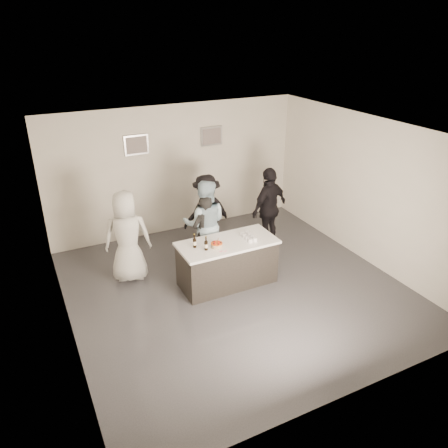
# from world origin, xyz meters

# --- Properties ---
(floor) EXTENTS (6.00, 6.00, 0.00)m
(floor) POSITION_xyz_m (0.00, 0.00, 0.00)
(floor) COLOR #3D3D42
(floor) RESTS_ON ground
(ceiling) EXTENTS (6.00, 6.00, 0.00)m
(ceiling) POSITION_xyz_m (0.00, 0.00, 3.00)
(ceiling) COLOR white
(wall_back) EXTENTS (6.00, 0.04, 3.00)m
(wall_back) POSITION_xyz_m (0.00, 3.00, 1.50)
(wall_back) COLOR silver
(wall_back) RESTS_ON ground
(wall_front) EXTENTS (6.00, 0.04, 3.00)m
(wall_front) POSITION_xyz_m (0.00, -3.00, 1.50)
(wall_front) COLOR silver
(wall_front) RESTS_ON ground
(wall_left) EXTENTS (0.04, 6.00, 3.00)m
(wall_left) POSITION_xyz_m (-3.00, 0.00, 1.50)
(wall_left) COLOR silver
(wall_left) RESTS_ON ground
(wall_right) EXTENTS (0.04, 6.00, 3.00)m
(wall_right) POSITION_xyz_m (3.00, 0.00, 1.50)
(wall_right) COLOR silver
(wall_right) RESTS_ON ground
(picture_left) EXTENTS (0.54, 0.04, 0.44)m
(picture_left) POSITION_xyz_m (-0.90, 2.97, 2.20)
(picture_left) COLOR #B2B2B7
(picture_left) RESTS_ON wall_back
(picture_right) EXTENTS (0.54, 0.04, 0.44)m
(picture_right) POSITION_xyz_m (0.90, 2.97, 2.20)
(picture_right) COLOR #B2B2B7
(picture_right) RESTS_ON wall_back
(bar_counter) EXTENTS (1.86, 0.86, 0.90)m
(bar_counter) POSITION_xyz_m (-0.06, 0.25, 0.45)
(bar_counter) COLOR white
(bar_counter) RESTS_ON ground
(cake) EXTENTS (0.22, 0.22, 0.07)m
(cake) POSITION_xyz_m (-0.32, 0.16, 0.94)
(cake) COLOR #E95718
(cake) RESTS_ON bar_counter
(beer_bottle_a) EXTENTS (0.07, 0.07, 0.26)m
(beer_bottle_a) POSITION_xyz_m (-0.68, 0.32, 1.03)
(beer_bottle_a) COLOR black
(beer_bottle_a) RESTS_ON bar_counter
(beer_bottle_b) EXTENTS (0.07, 0.07, 0.26)m
(beer_bottle_b) POSITION_xyz_m (-0.54, 0.14, 1.03)
(beer_bottle_b) COLOR black
(beer_bottle_b) RESTS_ON bar_counter
(tumbler_cluster) EXTENTS (0.19, 0.40, 0.08)m
(tumbler_cluster) POSITION_xyz_m (0.37, 0.20, 0.94)
(tumbler_cluster) COLOR gold
(tumbler_cluster) RESTS_ON bar_counter
(candles) EXTENTS (0.24, 0.08, 0.01)m
(candles) POSITION_xyz_m (-0.33, -0.06, 0.90)
(candles) COLOR pink
(candles) RESTS_ON bar_counter
(person_main_black) EXTENTS (0.67, 0.55, 1.59)m
(person_main_black) POSITION_xyz_m (-0.21, 0.96, 0.79)
(person_main_black) COLOR black
(person_main_black) RESTS_ON ground
(person_main_blue) EXTENTS (1.10, 1.00, 1.85)m
(person_main_blue) POSITION_xyz_m (-0.13, 1.10, 0.93)
(person_main_blue) COLOR #A1C0D2
(person_main_blue) RESTS_ON ground
(person_guest_left) EXTENTS (1.02, 0.81, 1.83)m
(person_guest_left) POSITION_xyz_m (-1.68, 1.27, 0.91)
(person_guest_left) COLOR silver
(person_guest_left) RESTS_ON ground
(person_guest_right) EXTENTS (1.16, 0.80, 1.84)m
(person_guest_right) POSITION_xyz_m (1.48, 1.26, 0.92)
(person_guest_right) COLOR black
(person_guest_right) RESTS_ON ground
(person_guest_back) EXTENTS (1.13, 0.72, 1.67)m
(person_guest_back) POSITION_xyz_m (0.25, 1.87, 0.84)
(person_guest_back) COLOR black
(person_guest_back) RESTS_ON ground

